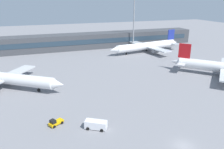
% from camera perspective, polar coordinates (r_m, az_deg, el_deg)
% --- Properties ---
extents(ground_plane, '(400.00, 400.00, 0.00)m').
position_cam_1_polar(ground_plane, '(81.85, 1.29, -1.83)').
color(ground_plane, gray).
extents(terminal_building, '(147.25, 12.13, 9.00)m').
position_cam_1_polar(terminal_building, '(137.09, -7.75, 8.58)').
color(terminal_building, '#3F4247').
rests_on(terminal_building, ground_plane).
extents(airplane_mid, '(38.38, 29.85, 11.10)m').
position_cam_1_polar(airplane_mid, '(83.70, -25.95, -0.90)').
color(airplane_mid, silver).
rests_on(airplane_mid, ground_plane).
extents(airplane_far, '(46.90, 33.02, 11.63)m').
position_cam_1_polar(airplane_far, '(127.91, 8.90, 7.33)').
color(airplane_far, white).
rests_on(airplane_far, ground_plane).
extents(baggage_tug_yellow, '(3.85, 3.18, 1.75)m').
position_cam_1_polar(baggage_tug_yellow, '(56.38, -14.51, -11.94)').
color(baggage_tug_yellow, '#F2B20C').
rests_on(baggage_tug_yellow, ground_plane).
extents(service_van_white, '(5.47, 4.45, 2.08)m').
position_cam_1_polar(service_van_white, '(53.40, -4.22, -12.82)').
color(service_van_white, white).
rests_on(service_van_white, ground_plane).
extents(floodlight_tower_west, '(3.20, 0.80, 29.77)m').
position_cam_1_polar(floodlight_tower_west, '(136.55, 5.69, 13.90)').
color(floodlight_tower_west, gray).
rests_on(floodlight_tower_west, ground_plane).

